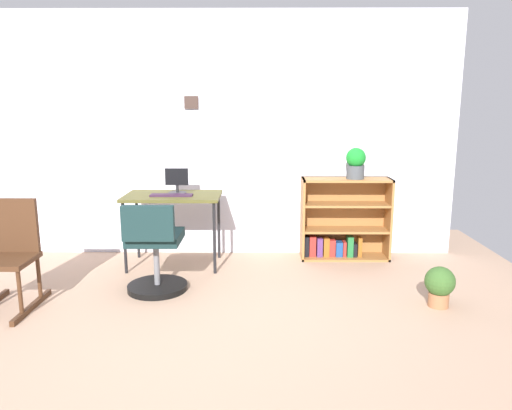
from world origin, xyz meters
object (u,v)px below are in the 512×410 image
at_px(desk, 173,201).
at_px(keyboard, 171,195).
at_px(office_chair, 155,253).
at_px(bookshelf_low, 342,222).
at_px(monitor, 177,182).
at_px(potted_plant_on_shelf, 356,163).
at_px(rocking_chair, 9,253).
at_px(potted_plant_floor, 440,285).

xyz_separation_m(desk, keyboard, (0.00, -0.08, 0.07)).
height_order(office_chair, bookshelf_low, bookshelf_low).
distance_m(monitor, potted_plant_on_shelf, 1.81).
height_order(monitor, bookshelf_low, monitor).
height_order(rocking_chair, potted_plant_floor, rocking_chair).
relative_size(office_chair, potted_plant_floor, 2.43).
bearing_deg(potted_plant_floor, bookshelf_low, 113.31).
xyz_separation_m(rocking_chair, bookshelf_low, (2.85, 1.31, -0.06)).
bearing_deg(office_chair, desk, 87.12).
bearing_deg(potted_plant_on_shelf, keyboard, -170.46).
bearing_deg(bookshelf_low, potted_plant_on_shelf, -29.25).
bearing_deg(potted_plant_floor, potted_plant_on_shelf, 110.24).
bearing_deg(monitor, potted_plant_on_shelf, 5.40).
distance_m(rocking_chair, potted_plant_floor, 3.43).
bearing_deg(monitor, potted_plant_floor, -25.50).
height_order(desk, bookshelf_low, bookshelf_low).
distance_m(office_chair, bookshelf_low, 2.04).
distance_m(monitor, rocking_chair, 1.64).
xyz_separation_m(bookshelf_low, potted_plant_on_shelf, (0.10, -0.06, 0.64)).
xyz_separation_m(bookshelf_low, potted_plant_floor, (0.56, -1.30, -0.19)).
height_order(monitor, office_chair, monitor).
height_order(keyboard, potted_plant_floor, keyboard).
distance_m(desk, rocking_chair, 1.54).
relative_size(desk, office_chair, 1.17).
relative_size(monitor, bookshelf_low, 0.28).
distance_m(monitor, bookshelf_low, 1.77).
bearing_deg(keyboard, potted_plant_floor, -22.29).
bearing_deg(office_chair, monitor, 84.78).
relative_size(bookshelf_low, potted_plant_floor, 2.77).
distance_m(office_chair, rocking_chair, 1.13).
distance_m(desk, keyboard, 0.11).
xyz_separation_m(keyboard, potted_plant_on_shelf, (1.83, 0.31, 0.28)).
bearing_deg(potted_plant_floor, monitor, 154.50).
bearing_deg(office_chair, keyboard, 86.57).
bearing_deg(monitor, rocking_chair, -136.91).
distance_m(desk, potted_plant_on_shelf, 1.88).
bearing_deg(potted_plant_floor, desk, 156.06).
height_order(monitor, rocking_chair, monitor).
height_order(desk, keyboard, keyboard).
relative_size(keyboard, rocking_chair, 0.47).
bearing_deg(bookshelf_low, keyboard, -168.08).
height_order(monitor, potted_plant_on_shelf, potted_plant_on_shelf).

